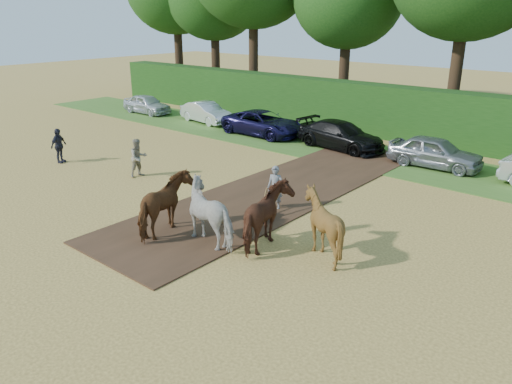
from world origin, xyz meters
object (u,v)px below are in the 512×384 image
Objects in this scene: plough_team at (242,214)px; spectator_near at (138,158)px; spectator_far at (59,146)px; parked_cars at (366,141)px.

spectator_near is at bearing 164.94° from plough_team.
spectator_far is 0.25× the size of plough_team.
spectator_far is at bearing 175.39° from plough_team.
spectator_near is 0.26× the size of plough_team.
plough_team reaches higher than spectator_near.
plough_team is (12.86, -1.04, 0.14)m from spectator_far.
plough_team reaches higher than spectator_far.
plough_team is 0.18× the size of parked_cars.
parked_cars is (10.67, 10.93, -0.12)m from spectator_far.
plough_team is at bearing -98.43° from spectator_near.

